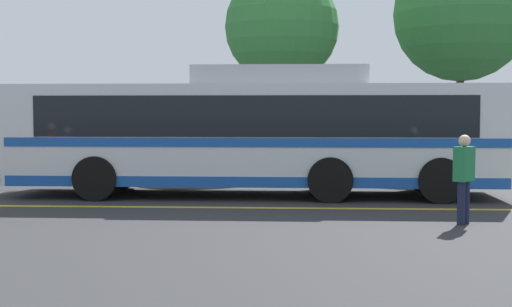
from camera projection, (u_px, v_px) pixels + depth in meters
ground_plane at (304, 193)px, 17.38m from camera, size 220.00×220.00×0.00m
lane_strip_0 at (250, 208)px, 14.76m from camera, size 31.38×0.20×0.01m
curb_strip at (266, 171)px, 22.77m from camera, size 39.38×0.36×0.15m
transit_bus at (257, 132)px, 16.86m from camera, size 11.71×2.80×3.04m
parked_car_1 at (35, 150)px, 22.07m from camera, size 4.37×1.91×1.55m
parked_car_2 at (195, 153)px, 21.79m from camera, size 4.06×1.93×1.41m
parked_car_3 at (383, 153)px, 21.22m from camera, size 4.58×1.99×1.53m
pedestrian_2 at (464, 174)px, 12.57m from camera, size 0.44×0.46×1.59m
tree_0 at (282, 27)px, 25.29m from camera, size 4.06×4.06×7.03m
tree_1 at (461, 14)px, 26.39m from camera, size 5.01×5.01×8.11m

